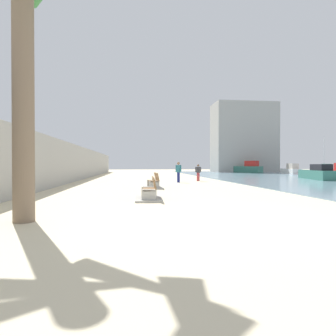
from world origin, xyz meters
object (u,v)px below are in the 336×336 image
at_px(bench_far, 153,184).
at_px(person_standing, 198,171).
at_px(boat_far_left, 291,170).
at_px(boat_outer, 249,168).
at_px(boat_mid_bay, 317,173).
at_px(bench_near, 149,194).
at_px(person_walking, 178,170).
at_px(boat_distant, 325,169).

distance_m(bench_far, person_standing, 8.59).
relative_size(bench_far, person_standing, 1.42).
bearing_deg(boat_far_left, bench_far, -133.74).
height_order(boat_outer, boat_mid_bay, boat_outer).
bearing_deg(boat_mid_bay, bench_far, -154.09).
bearing_deg(boat_far_left, boat_outer, 122.26).
height_order(boat_outer, boat_far_left, boat_outer).
height_order(bench_far, boat_mid_bay, boat_mid_bay).
height_order(bench_near, person_walking, person_walking).
height_order(bench_near, person_standing, person_standing).
bearing_deg(boat_outer, boat_mid_bay, -96.38).
xyz_separation_m(person_walking, boat_mid_bay, (14.24, 2.70, -0.38)).
height_order(bench_far, person_standing, person_standing).
relative_size(boat_distant, boat_far_left, 1.10).
bearing_deg(person_standing, person_walking, -138.28).
bearing_deg(boat_mid_bay, person_walking, -169.25).
bearing_deg(boat_far_left, boat_mid_bay, -112.44).
distance_m(bench_far, boat_mid_bay, 18.54).
bearing_deg(person_walking, bench_far, -114.29).
distance_m(boat_outer, boat_far_left, 7.87).
bearing_deg(boat_distant, boat_mid_bay, -126.85).
height_order(boat_mid_bay, boat_far_left, boat_far_left).
bearing_deg(bench_far, boat_distant, 43.12).
distance_m(bench_near, boat_outer, 41.96).
distance_m(boat_outer, boat_mid_bay, 23.20).
height_order(bench_near, boat_outer, boat_outer).
height_order(person_walking, boat_far_left, person_walking).
xyz_separation_m(boat_outer, boat_mid_bay, (-2.58, -23.06, -0.22)).
distance_m(person_walking, boat_mid_bay, 14.50).
xyz_separation_m(bench_near, boat_far_left, (24.02, 30.32, 0.40)).
bearing_deg(bench_near, boat_outer, 61.80).
bearing_deg(person_standing, boat_mid_bay, 3.94).
relative_size(person_walking, boat_outer, 0.33).
relative_size(bench_near, boat_outer, 0.41).
distance_m(person_walking, person_standing, 2.81).
bearing_deg(boat_far_left, bench_near, -128.38).
bearing_deg(person_walking, boat_far_left, 42.28).
relative_size(boat_mid_bay, boat_far_left, 1.07).
xyz_separation_m(bench_near, person_walking, (3.00, 11.21, 0.76)).
xyz_separation_m(bench_near, boat_distant, (36.11, 39.10, 0.44)).
height_order(person_walking, boat_outer, boat_outer).
distance_m(bench_near, person_standing, 14.05).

